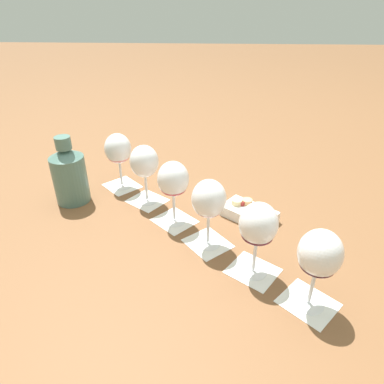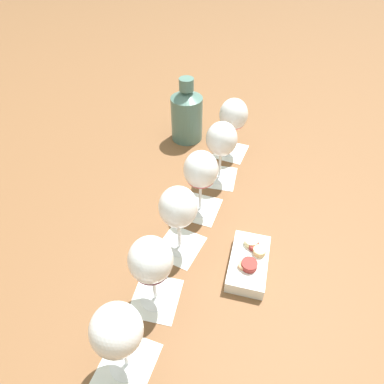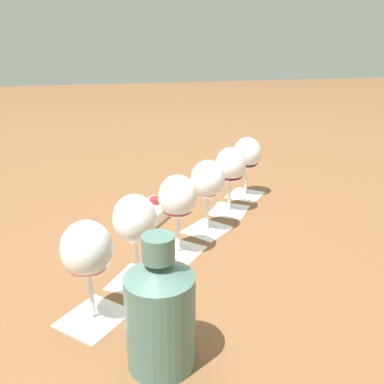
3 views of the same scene
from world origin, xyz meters
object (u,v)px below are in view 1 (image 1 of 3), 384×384
wine_glass_1 (144,164)px  wine_glass_4 (258,227)px  snack_dish (249,213)px  wine_glass_0 (118,151)px  ceramic_vase (69,174)px  wine_glass_3 (209,202)px  wine_glass_5 (319,256)px  wine_glass_2 (173,182)px

wine_glass_1 → wine_glass_4: size_ratio=1.00×
wine_glass_4 → snack_dish: 0.24m
wine_glass_1 → snack_dish: 0.33m
wine_glass_0 → ceramic_vase: 0.16m
wine_glass_3 → wine_glass_5: (0.21, -0.18, 0.00)m
snack_dish → wine_glass_3: bearing=-133.6°
wine_glass_1 → wine_glass_5: (0.40, -0.38, 0.00)m
wine_glass_3 → wine_glass_4: size_ratio=1.00×
wine_glass_2 → wine_glass_3: size_ratio=1.00×
wine_glass_2 → wine_glass_4: size_ratio=1.00×
wine_glass_2 → snack_dish: size_ratio=1.07×
wine_glass_3 → wine_glass_2: bearing=134.9°
wine_glass_1 → wine_glass_3: same height
wine_glass_2 → wine_glass_5: size_ratio=1.00×
wine_glass_5 → ceramic_vase: size_ratio=0.87×
wine_glass_0 → ceramic_vase: (-0.13, -0.10, -0.04)m
wine_glass_4 → ceramic_vase: size_ratio=0.87×
wine_glass_4 → ceramic_vase: ceramic_vase is taller
wine_glass_0 → snack_dish: wine_glass_0 is taller
wine_glass_3 → snack_dish: wine_glass_3 is taller
wine_glass_4 → wine_glass_5: same height
wine_glass_1 → wine_glass_2: (0.09, -0.10, -0.00)m
wine_glass_2 → wine_glass_5: 0.41m
wine_glass_1 → ceramic_vase: bearing=-178.2°
ceramic_vase → wine_glass_3: bearing=-24.7°
wine_glass_1 → ceramic_vase: size_ratio=0.87×
ceramic_vase → snack_dish: bearing=-7.7°
wine_glass_4 → wine_glass_0: bearing=135.8°
wine_glass_0 → wine_glass_2: same height
wine_glass_1 → wine_glass_3: (0.19, -0.20, -0.00)m
wine_glass_4 → wine_glass_5: 0.14m
wine_glass_1 → wine_glass_3: 0.27m
ceramic_vase → snack_dish: 0.54m
wine_glass_3 → snack_dish: (0.11, 0.12, -0.11)m
wine_glass_3 → ceramic_vase: ceramic_vase is taller
wine_glass_0 → wine_glass_4: bearing=-44.2°
wine_glass_1 → wine_glass_4: bearing=-44.9°
wine_glass_0 → snack_dish: 0.45m
wine_glass_2 → wine_glass_3: (0.09, -0.10, -0.00)m
wine_glass_5 → wine_glass_2: bearing=137.4°
ceramic_vase → wine_glass_2: bearing=-16.7°
wine_glass_3 → wine_glass_5: same height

